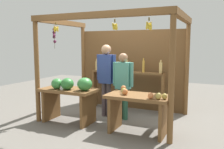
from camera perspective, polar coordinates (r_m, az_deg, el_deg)
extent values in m
plane|color=slate|center=(5.59, 0.82, -10.25)|extent=(12.00, 12.00, 0.00)
cylinder|color=brown|center=(5.36, -17.56, 1.10)|extent=(0.10, 0.10, 2.28)
cylinder|color=brown|center=(4.04, 14.10, -0.64)|extent=(0.10, 0.10, 2.28)
cylinder|color=brown|center=(6.87, -6.91, 2.61)|extent=(0.10, 0.10, 2.28)
cylinder|color=brown|center=(5.89, 17.54, 1.61)|extent=(0.10, 0.10, 2.28)
cube|color=brown|center=(4.53, -4.14, 14.04)|extent=(2.96, 0.12, 0.12)
cube|color=brown|center=(6.09, -11.84, 12.11)|extent=(0.12, 1.99, 0.12)
cube|color=brown|center=(4.96, 16.58, 13.15)|extent=(0.12, 1.99, 0.12)
cube|color=brown|center=(6.26, 4.43, 1.18)|extent=(2.86, 0.04, 2.05)
cylinder|color=brown|center=(4.22, 8.88, 12.98)|extent=(0.02, 0.02, 0.06)
ellipsoid|color=gold|center=(4.21, 9.34, 11.22)|extent=(0.04, 0.07, 0.13)
ellipsoid|color=gold|center=(4.22, 9.15, 11.29)|extent=(0.06, 0.06, 0.13)
ellipsoid|color=gold|center=(4.25, 9.12, 11.67)|extent=(0.08, 0.05, 0.13)
ellipsoid|color=gold|center=(4.25, 8.77, 11.52)|extent=(0.06, 0.05, 0.13)
ellipsoid|color=gold|center=(4.23, 8.37, 11.39)|extent=(0.05, 0.08, 0.13)
ellipsoid|color=gold|center=(4.21, 8.40, 11.61)|extent=(0.05, 0.08, 0.13)
ellipsoid|color=gold|center=(4.19, 8.50, 11.76)|extent=(0.07, 0.05, 0.13)
ellipsoid|color=gold|center=(4.19, 8.83, 11.31)|extent=(0.06, 0.04, 0.13)
ellipsoid|color=gold|center=(4.18, 9.06, 11.25)|extent=(0.08, 0.07, 0.13)
cylinder|color=brown|center=(4.45, 0.68, 12.76)|extent=(0.02, 0.02, 0.06)
ellipsoid|color=gold|center=(4.42, 1.10, 11.35)|extent=(0.04, 0.08, 0.12)
ellipsoid|color=gold|center=(4.44, 1.06, 11.46)|extent=(0.06, 0.07, 0.13)
ellipsoid|color=gold|center=(4.46, 0.98, 11.29)|extent=(0.07, 0.05, 0.13)
ellipsoid|color=gold|center=(4.48, 0.70, 11.40)|extent=(0.06, 0.05, 0.13)
ellipsoid|color=gold|center=(4.45, 0.47, 11.36)|extent=(0.05, 0.06, 0.13)
ellipsoid|color=gold|center=(4.44, 0.33, 11.49)|extent=(0.05, 0.06, 0.13)
ellipsoid|color=gold|center=(4.42, 0.28, 11.61)|extent=(0.07, 0.07, 0.13)
ellipsoid|color=gold|center=(4.42, 0.59, 11.53)|extent=(0.08, 0.04, 0.12)
ellipsoid|color=gold|center=(4.40, 0.92, 11.33)|extent=(0.06, 0.06, 0.13)
cylinder|color=brown|center=(5.18, -13.31, 11.76)|extent=(0.02, 0.02, 0.06)
ellipsoid|color=gold|center=(5.15, -12.93, 10.52)|extent=(0.04, 0.06, 0.12)
ellipsoid|color=gold|center=(5.19, -12.92, 10.77)|extent=(0.06, 0.05, 0.12)
ellipsoid|color=gold|center=(5.20, -13.27, 10.46)|extent=(0.07, 0.06, 0.12)
ellipsoid|color=gold|center=(5.19, -13.52, 10.38)|extent=(0.04, 0.06, 0.12)
ellipsoid|color=gold|center=(5.16, -13.68, 10.47)|extent=(0.06, 0.05, 0.12)
ellipsoid|color=gold|center=(5.13, -13.34, 10.73)|extent=(0.07, 0.06, 0.12)
cylinder|color=#4C422D|center=(5.44, -13.65, 8.94)|extent=(0.01, 0.01, 0.55)
sphere|color=#47142D|center=(5.45, -13.46, 10.99)|extent=(0.06, 0.06, 0.06)
sphere|color=#601E42|center=(5.44, -13.71, 10.45)|extent=(0.07, 0.07, 0.07)
sphere|color=#47142D|center=(5.47, -13.72, 9.75)|extent=(0.07, 0.07, 0.07)
sphere|color=#601E42|center=(5.44, -13.71, 9.17)|extent=(0.06, 0.06, 0.06)
sphere|color=#47142D|center=(5.47, -13.73, 8.70)|extent=(0.06, 0.06, 0.06)
sphere|color=#511938|center=(5.45, -13.55, 7.70)|extent=(0.07, 0.07, 0.07)
cube|color=brown|center=(5.20, -10.35, -3.67)|extent=(1.20, 0.64, 0.06)
cube|color=brown|center=(5.56, -14.36, -6.95)|extent=(0.06, 0.58, 0.68)
cube|color=brown|center=(5.03, -5.72, -8.27)|extent=(0.06, 0.58, 0.68)
ellipsoid|color=#38843D|center=(5.19, -13.05, -2.17)|extent=(0.30, 0.30, 0.23)
ellipsoid|color=#38843D|center=(4.90, -6.57, -2.31)|extent=(0.34, 0.34, 0.27)
ellipsoid|color=#2D7533|center=(5.06, -10.69, -2.23)|extent=(0.35, 0.35, 0.25)
cylinder|color=white|center=(5.07, -11.89, -3.14)|extent=(0.07, 0.07, 0.09)
cube|color=brown|center=(4.50, 6.38, -5.29)|extent=(1.20, 0.64, 0.06)
cube|color=brown|center=(4.76, 0.74, -9.13)|extent=(0.06, 0.58, 0.68)
cube|color=brown|center=(4.47, 12.27, -10.37)|extent=(0.06, 0.58, 0.68)
ellipsoid|color=#E07F47|center=(4.20, 9.22, -5.02)|extent=(0.11, 0.11, 0.11)
ellipsoid|color=#B79E47|center=(4.17, 11.09, -5.11)|extent=(0.14, 0.14, 0.12)
ellipsoid|color=#CC7038|center=(4.78, 2.77, -3.37)|extent=(0.15, 0.15, 0.13)
ellipsoid|color=#A8B24C|center=(4.57, 2.85, -3.96)|extent=(0.11, 0.11, 0.11)
ellipsoid|color=#B79E47|center=(4.20, 12.51, -5.16)|extent=(0.12, 0.12, 0.11)
ellipsoid|color=#CC7038|center=(4.46, 3.16, -4.18)|extent=(0.15, 0.15, 0.12)
cube|color=brown|center=(6.49, -4.16, -3.28)|extent=(0.05, 0.20, 1.00)
cube|color=brown|center=(5.84, 12.10, -4.60)|extent=(0.05, 0.20, 1.00)
cube|color=brown|center=(6.03, 3.57, 0.54)|extent=(1.86, 0.22, 0.04)
cylinder|color=#D8B266|center=(6.38, -3.71, 2.15)|extent=(0.07, 0.07, 0.24)
cylinder|color=#D8B266|center=(6.37, -3.72, 3.49)|extent=(0.03, 0.03, 0.06)
cylinder|color=silver|center=(6.19, -0.23, 2.24)|extent=(0.08, 0.08, 0.29)
cylinder|color=silver|center=(6.18, -0.23, 3.86)|extent=(0.04, 0.04, 0.06)
cylinder|color=#D8B266|center=(6.01, 3.58, 2.12)|extent=(0.06, 0.06, 0.30)
cylinder|color=#D8B266|center=(6.00, 3.59, 3.81)|extent=(0.03, 0.03, 0.06)
cylinder|color=gold|center=(5.87, 7.55, 1.93)|extent=(0.06, 0.06, 0.29)
cylinder|color=gold|center=(5.86, 7.58, 3.63)|extent=(0.03, 0.03, 0.06)
cylinder|color=#D8B266|center=(5.76, 11.59, 1.58)|extent=(0.07, 0.07, 0.26)
cylinder|color=#D8B266|center=(5.75, 11.62, 3.14)|extent=(0.03, 0.03, 0.06)
cylinder|color=#4B3F43|center=(5.64, -1.92, -5.97)|extent=(0.11, 0.11, 0.79)
cylinder|color=#4B3F43|center=(5.59, -0.82, -6.09)|extent=(0.11, 0.11, 0.79)
cube|color=#2D428C|center=(5.50, -1.40, 1.35)|extent=(0.32, 0.19, 0.66)
cylinder|color=#2D428C|center=(5.58, -3.24, 1.77)|extent=(0.08, 0.08, 0.60)
cylinder|color=#2D428C|center=(5.41, 0.51, 1.61)|extent=(0.08, 0.08, 0.60)
sphere|color=tan|center=(5.47, -1.41, 5.99)|extent=(0.23, 0.23, 0.23)
cylinder|color=#2B6048|center=(5.40, 2.03, -7.02)|extent=(0.11, 0.11, 0.70)
cylinder|color=#2B6048|center=(5.36, 3.22, -7.14)|extent=(0.11, 0.11, 0.70)
cube|color=teal|center=(5.26, 2.66, -0.26)|extent=(0.32, 0.19, 0.59)
cylinder|color=teal|center=(5.34, 0.68, 0.17)|extent=(0.08, 0.08, 0.53)
cylinder|color=teal|center=(5.19, 4.71, -0.05)|extent=(0.08, 0.08, 0.53)
sphere|color=#997051|center=(5.23, 2.69, 4.05)|extent=(0.20, 0.20, 0.20)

